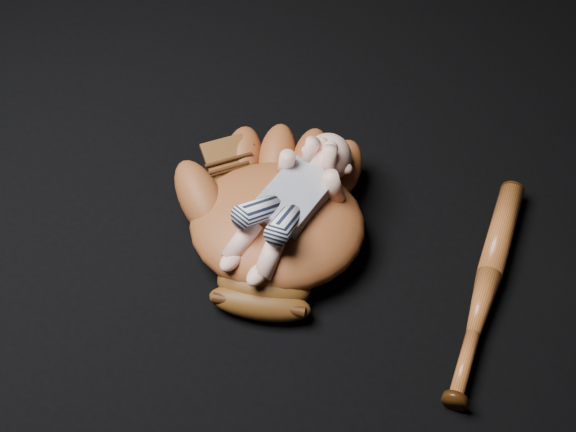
% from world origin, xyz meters
% --- Properties ---
extents(baseball_glove, '(0.51, 0.55, 0.15)m').
position_xyz_m(baseball_glove, '(-0.14, -0.04, 0.07)').
color(baseball_glove, brown).
rests_on(baseball_glove, ground).
extents(newborn_baby, '(0.22, 0.38, 0.14)m').
position_xyz_m(newborn_baby, '(-0.13, -0.04, 0.13)').
color(newborn_baby, '#ECAD98').
rests_on(newborn_baby, baseball_glove).
extents(baseball_bat, '(0.05, 0.51, 0.05)m').
position_xyz_m(baseball_bat, '(0.26, -0.00, 0.02)').
color(baseball_bat, '#9D4C1E').
rests_on(baseball_bat, ground).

